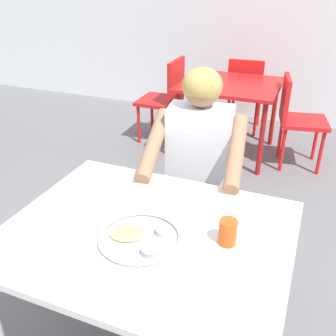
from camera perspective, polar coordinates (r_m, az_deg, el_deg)
table_foreground at (r=1.53m, az=-3.17°, el=-11.63°), size 1.10×0.87×0.73m
thali_tray at (r=1.43m, az=-4.24°, el=-10.47°), size 0.31×0.31×0.03m
drinking_cup at (r=1.41m, az=9.03°, el=-9.44°), size 0.07×0.07×0.10m
chair_foreground at (r=2.29m, az=5.23°, el=-1.98°), size 0.44×0.48×0.84m
diner_foreground at (r=1.99m, az=4.30°, el=0.71°), size 0.55×0.59×1.21m
table_background_red at (r=3.63m, az=9.35°, el=11.33°), size 0.89×0.83×0.70m
chair_red_left at (r=3.91m, az=-0.25°, el=11.03°), size 0.41×0.44×0.86m
chair_red_right at (r=3.56m, az=18.76°, el=7.54°), size 0.47×0.45×0.82m
chair_red_far at (r=4.22m, az=11.59°, el=11.45°), size 0.41×0.44×0.82m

